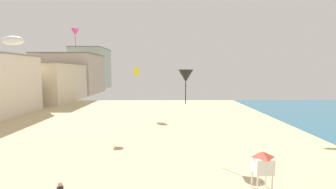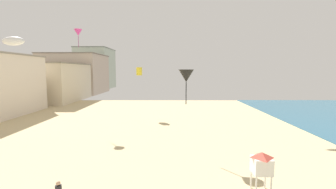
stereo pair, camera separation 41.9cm
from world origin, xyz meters
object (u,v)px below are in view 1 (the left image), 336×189
(lifeguard_stand, at_px, (263,163))
(kite_white_parafoil, at_px, (13,41))
(kite_magenta_delta_2, at_px, (75,32))
(kite_yellow_box, at_px, (137,71))
(kite_black_delta, at_px, (186,76))

(lifeguard_stand, height_order, kite_white_parafoil, kite_white_parafoil)
(kite_magenta_delta_2, xyz_separation_m, kite_white_parafoil, (2.67, -17.02, -3.26))
(kite_yellow_box, xyz_separation_m, kite_magenta_delta_2, (-7.28, -6.23, 5.19))
(kite_black_delta, relative_size, kite_white_parafoil, 2.22)
(kite_magenta_delta_2, height_order, kite_white_parafoil, kite_magenta_delta_2)
(kite_white_parafoil, bearing_deg, kite_black_delta, 29.42)
(kite_black_delta, distance_m, kite_magenta_delta_2, 18.32)
(kite_yellow_box, distance_m, kite_magenta_delta_2, 10.89)
(lifeguard_stand, xyz_separation_m, kite_magenta_delta_2, (-17.99, 17.56, 10.78))
(kite_black_delta, height_order, kite_white_parafoil, kite_white_parafoil)
(kite_black_delta, height_order, kite_magenta_delta_2, kite_magenta_delta_2)
(kite_yellow_box, distance_m, kite_white_parafoil, 23.77)
(lifeguard_stand, bearing_deg, kite_magenta_delta_2, 117.49)
(lifeguard_stand, distance_m, kite_yellow_box, 26.68)
(kite_black_delta, bearing_deg, kite_yellow_box, 110.84)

